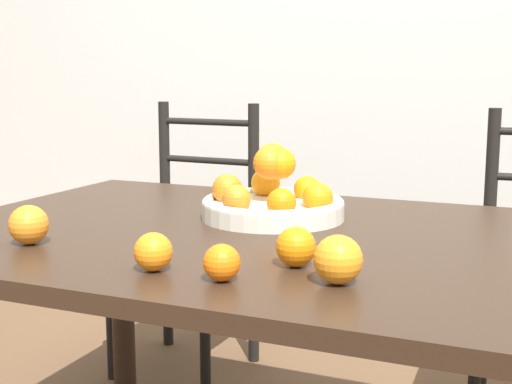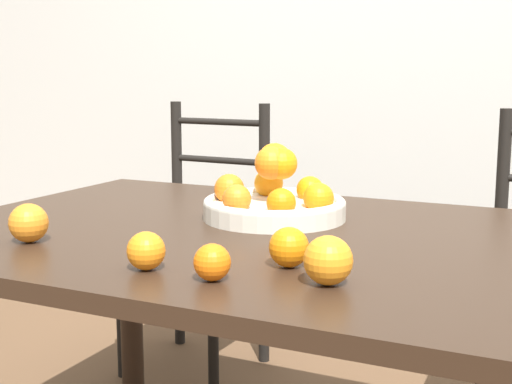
% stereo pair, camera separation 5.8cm
% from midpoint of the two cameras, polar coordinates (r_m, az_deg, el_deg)
% --- Properties ---
extents(wall_back, '(8.00, 0.06, 2.60)m').
position_cam_midpoint_polar(wall_back, '(3.00, 13.96, 13.66)').
color(wall_back, beige).
rests_on(wall_back, ground_plane).
extents(dining_table, '(1.42, 1.00, 0.74)m').
position_cam_midpoint_polar(dining_table, '(1.55, 0.98, -6.64)').
color(dining_table, black).
rests_on(dining_table, ground_plane).
extents(fruit_bowl, '(0.33, 0.33, 0.17)m').
position_cam_midpoint_polar(fruit_bowl, '(1.65, 2.49, -0.54)').
color(fruit_bowl, beige).
rests_on(fruit_bowl, dining_table).
extents(orange_loose_0, '(0.07, 0.07, 0.07)m').
position_cam_midpoint_polar(orange_loose_0, '(1.24, 4.00, -4.43)').
color(orange_loose_0, orange).
rests_on(orange_loose_0, dining_table).
extents(orange_loose_1, '(0.07, 0.07, 0.07)m').
position_cam_midpoint_polar(orange_loose_1, '(1.23, -7.45, -4.70)').
color(orange_loose_1, orange).
rests_on(orange_loose_1, dining_table).
extents(orange_loose_2, '(0.08, 0.08, 0.08)m').
position_cam_midpoint_polar(orange_loose_2, '(1.15, 7.25, -5.46)').
color(orange_loose_2, orange).
rests_on(orange_loose_2, dining_table).
extents(orange_loose_3, '(0.08, 0.08, 0.08)m').
position_cam_midpoint_polar(orange_loose_3, '(1.48, -16.66, -2.39)').
color(orange_loose_3, orange).
rests_on(orange_loose_3, dining_table).
extents(orange_loose_4, '(0.06, 0.06, 0.06)m').
position_cam_midpoint_polar(orange_loose_4, '(1.16, -2.08, -5.65)').
color(orange_loose_4, orange).
rests_on(orange_loose_4, dining_table).
extents(chair_left, '(0.44, 0.42, 0.96)m').
position_cam_midpoint_polar(chair_left, '(2.58, -3.86, -4.03)').
color(chair_left, black).
rests_on(chair_left, ground_plane).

